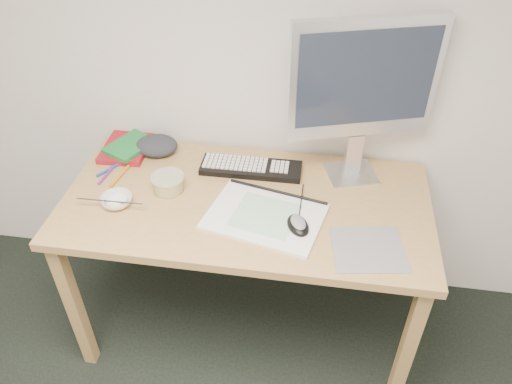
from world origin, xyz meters
TOP-DOWN VIEW (x-y plane):
  - desk at (0.23, 1.43)m, footprint 1.40×0.70m
  - mousepad at (0.69, 1.23)m, footprint 0.27×0.25m
  - sketchpad at (0.32, 1.34)m, footprint 0.47×0.38m
  - keyboard at (0.22, 1.62)m, footprint 0.41×0.13m
  - monitor at (0.62, 1.66)m, footprint 0.54×0.22m
  - mouse at (0.44, 1.30)m, footprint 0.11×0.14m
  - rice_bowl at (-0.25, 1.33)m, footprint 0.15×0.15m
  - chopsticks at (-0.25, 1.30)m, footprint 0.26×0.03m
  - fruit_tub at (-0.08, 1.45)m, footprint 0.17×0.17m
  - book_red at (-0.34, 1.69)m, footprint 0.20×0.26m
  - book_green at (-0.31, 1.67)m, footprint 0.22×0.24m
  - cloth_lump at (-0.20, 1.69)m, footprint 0.16×0.13m
  - pencil_pink at (0.27, 1.44)m, footprint 0.20×0.03m
  - pencil_tan at (0.30, 1.44)m, footprint 0.13×0.13m
  - pencil_black at (0.36, 1.46)m, footprint 0.17×0.04m
  - marker_blue at (-0.36, 1.54)m, footprint 0.08×0.12m
  - marker_orange at (-0.30, 1.49)m, footprint 0.04×0.15m
  - marker_purple at (-0.35, 1.49)m, footprint 0.03×0.12m

SIDE VIEW (x-z plane):
  - desk at x=0.23m, z-range 0.29..1.04m
  - mousepad at x=0.69m, z-range 0.75..0.75m
  - pencil_black at x=0.36m, z-range 0.75..0.76m
  - pencil_tan at x=0.30m, z-range 0.75..0.76m
  - pencil_pink at x=0.27m, z-range 0.75..0.76m
  - marker_purple at x=-0.35m, z-range 0.75..0.76m
  - sketchpad at x=0.32m, z-range 0.75..0.76m
  - marker_blue at x=-0.36m, z-range 0.75..0.76m
  - marker_orange at x=-0.30m, z-range 0.75..0.76m
  - keyboard at x=0.22m, z-range 0.75..0.77m
  - book_red at x=-0.34m, z-range 0.75..0.77m
  - rice_bowl at x=-0.25m, z-range 0.75..0.79m
  - cloth_lump at x=-0.20m, z-range 0.75..0.81m
  - mouse at x=0.44m, z-range 0.76..0.80m
  - fruit_tub at x=-0.08m, z-range 0.75..0.81m
  - book_green at x=-0.31m, z-range 0.77..0.79m
  - chopsticks at x=-0.25m, z-range 0.78..0.80m
  - monitor at x=0.62m, z-range 0.83..1.47m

